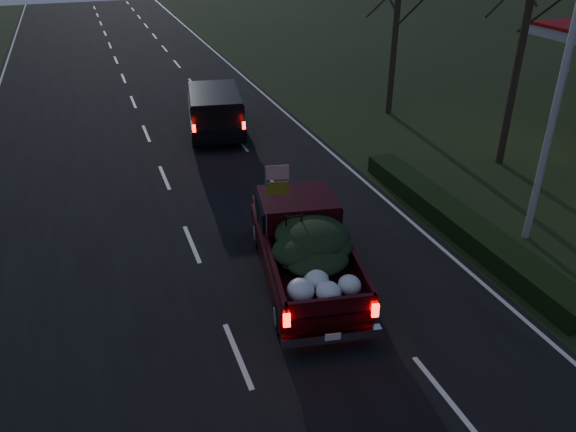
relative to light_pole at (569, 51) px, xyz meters
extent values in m
plane|color=black|center=(-9.50, -2.00, -5.48)|extent=(120.00, 120.00, 0.00)
cube|color=black|center=(-9.50, -2.00, -5.47)|extent=(14.00, 120.00, 0.02)
cube|color=black|center=(-1.70, 1.00, -5.18)|extent=(1.00, 10.00, 0.60)
cylinder|color=silver|center=(0.00, 0.00, -0.98)|extent=(0.20, 0.20, 9.00)
cylinder|color=black|center=(3.00, 5.00, -1.23)|extent=(0.28, 0.28, 8.50)
cylinder|color=black|center=(2.00, 12.00, -1.98)|extent=(0.28, 0.28, 7.00)
cube|color=#33060C|center=(-7.03, 0.32, -4.84)|extent=(3.06, 5.68, 0.59)
cube|color=#33060C|center=(-6.86, 1.27, -4.03)|extent=(2.26, 2.04, 0.97)
cube|color=black|center=(-6.86, 1.27, -3.92)|extent=(2.35, 1.96, 0.59)
cube|color=#33060C|center=(-7.28, -1.06, -4.51)|extent=(2.49, 3.32, 0.06)
ellipsoid|color=black|center=(-7.13, -0.54, -4.03)|extent=(2.03, 2.21, 0.65)
cylinder|color=gray|center=(-7.99, 0.49, -3.27)|extent=(0.03, 0.03, 2.15)
cube|color=red|center=(-7.70, 0.44, -2.38)|extent=(0.55, 0.12, 0.37)
cube|color=gold|center=(-7.70, 0.44, -2.81)|extent=(0.55, 0.12, 0.37)
cube|color=black|center=(-6.52, 12.29, -4.80)|extent=(3.04, 5.55, 0.66)
cube|color=black|center=(-6.57, 12.02, -4.06)|extent=(2.67, 4.13, 0.88)
cube|color=black|center=(-6.57, 12.02, -3.97)|extent=(2.76, 4.04, 0.53)
camera|label=1|loc=(-11.68, -11.18, 3.06)|focal=35.00mm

